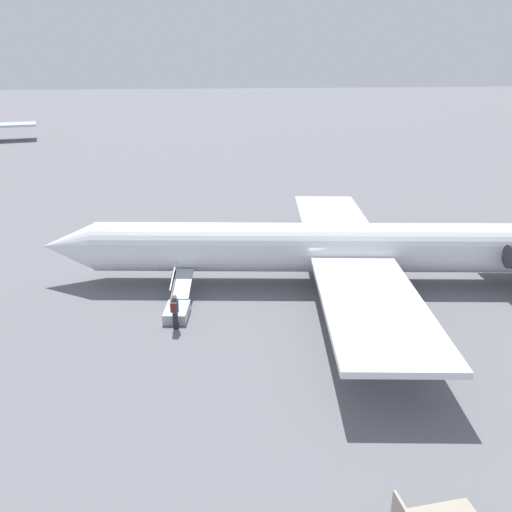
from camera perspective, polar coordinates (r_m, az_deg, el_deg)
The scene contains 4 objects.
ground_plane at distance 28.47m, azimuth 7.69°, elevation -2.98°, with size 600.00×600.00×0.00m, color slate.
airplane_main at distance 27.84m, azimuth 9.91°, elevation 1.03°, with size 31.69×24.34×7.09m.
boarding_stairs at distance 24.90m, azimuth -8.90°, elevation -5.67°, with size 1.77×4.14×1.74m.
passenger at distance 23.22m, azimuth -9.27°, elevation -6.01°, with size 0.39×0.56×1.74m.
Camera 1 is at (8.51, 24.71, 11.29)m, focal length 35.00 mm.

